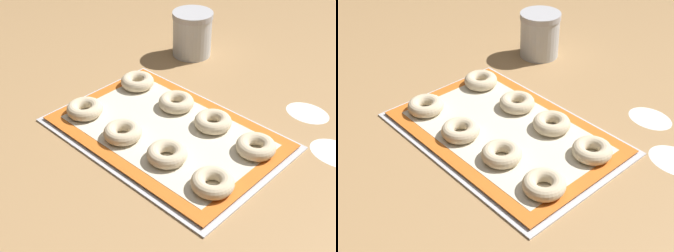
% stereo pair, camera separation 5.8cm
% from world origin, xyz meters
% --- Properties ---
extents(ground_plane, '(2.80, 2.80, 0.00)m').
position_xyz_m(ground_plane, '(0.00, 0.00, 0.00)').
color(ground_plane, '#A87F51').
extents(baking_tray, '(0.52, 0.35, 0.01)m').
position_xyz_m(baking_tray, '(0.00, -0.01, 0.00)').
color(baking_tray, silver).
rests_on(baking_tray, ground_plane).
extents(baking_mat, '(0.49, 0.32, 0.00)m').
position_xyz_m(baking_mat, '(0.00, -0.01, 0.01)').
color(baking_mat, orange).
rests_on(baking_mat, baking_tray).
extents(bagel_front_far_left, '(0.08, 0.08, 0.03)m').
position_xyz_m(bagel_front_far_left, '(-0.18, -0.10, 0.03)').
color(bagel_front_far_left, beige).
rests_on(bagel_front_far_left, baking_mat).
extents(bagel_front_mid_left, '(0.08, 0.08, 0.03)m').
position_xyz_m(bagel_front_mid_left, '(-0.05, -0.10, 0.03)').
color(bagel_front_mid_left, beige).
rests_on(bagel_front_mid_left, baking_mat).
extents(bagel_front_mid_right, '(0.08, 0.08, 0.03)m').
position_xyz_m(bagel_front_mid_right, '(0.07, -0.08, 0.03)').
color(bagel_front_mid_right, beige).
rests_on(bagel_front_mid_right, baking_mat).
extents(bagel_front_far_right, '(0.08, 0.08, 0.03)m').
position_xyz_m(bagel_front_far_right, '(0.19, -0.08, 0.03)').
color(bagel_front_far_right, beige).
rests_on(bagel_front_far_right, baking_mat).
extents(bagel_back_far_left, '(0.08, 0.08, 0.03)m').
position_xyz_m(bagel_back_far_left, '(-0.19, 0.08, 0.03)').
color(bagel_back_far_left, beige).
rests_on(bagel_back_far_left, baking_mat).
extents(bagel_back_mid_left, '(0.08, 0.08, 0.03)m').
position_xyz_m(bagel_back_mid_left, '(-0.05, 0.07, 0.03)').
color(bagel_back_mid_left, beige).
rests_on(bagel_back_mid_left, baking_mat).
extents(bagel_back_mid_right, '(0.08, 0.08, 0.03)m').
position_xyz_m(bagel_back_mid_right, '(0.07, 0.07, 0.03)').
color(bagel_back_mid_right, beige).
rests_on(bagel_back_mid_right, baking_mat).
extents(bagel_back_far_right, '(0.08, 0.08, 0.03)m').
position_xyz_m(bagel_back_far_right, '(0.19, 0.06, 0.03)').
color(bagel_back_far_right, beige).
rests_on(bagel_back_far_right, baking_mat).
extents(flour_canister, '(0.12, 0.12, 0.13)m').
position_xyz_m(flour_canister, '(-0.22, 0.33, 0.07)').
color(flour_canister, silver).
rests_on(flour_canister, ground_plane).
extents(flour_patch_far, '(0.11, 0.08, 0.00)m').
position_xyz_m(flour_patch_far, '(0.19, 0.29, 0.00)').
color(flour_patch_far, white).
rests_on(flour_patch_far, ground_plane).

